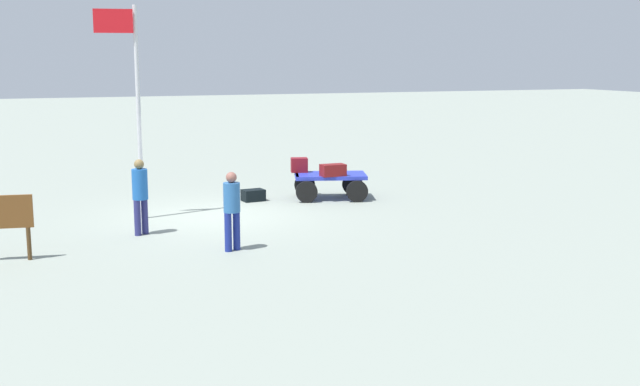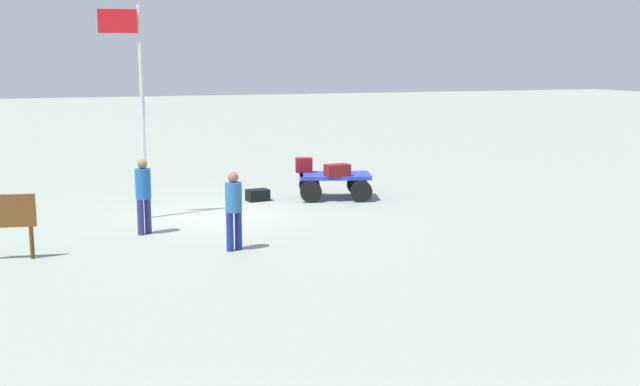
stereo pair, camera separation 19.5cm
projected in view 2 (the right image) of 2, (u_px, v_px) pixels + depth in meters
ground_plane at (217, 216)px, 18.55m from camera, size 120.00×120.00×0.00m
luggage_cart at (334, 181)px, 20.74m from camera, size 2.17×1.76×0.67m
suitcase_dark at (304, 165)px, 21.00m from camera, size 0.51×0.44×0.38m
suitcase_navy at (337, 170)px, 20.29m from camera, size 0.65×0.38×0.31m
suitcase_grey at (258, 195)px, 20.46m from camera, size 0.61×0.46×0.30m
worker_lead at (143, 191)px, 16.46m from camera, size 0.45×0.45×1.61m
worker_trailing at (234, 206)px, 15.06m from camera, size 0.42×0.42×1.55m
flagpole at (137, 94)px, 17.76m from camera, size 0.96×0.16×4.88m
signboard at (6, 216)px, 14.36m from camera, size 1.06×0.23×1.23m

